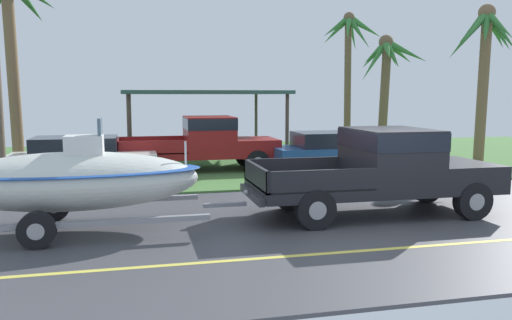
% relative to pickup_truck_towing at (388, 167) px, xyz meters
% --- Properties ---
extents(ground, '(36.00, 22.00, 0.11)m').
position_rel_pickup_truck_towing_xyz_m(ground, '(-0.81, 7.72, -1.06)').
color(ground, '#424247').
extents(pickup_truck_towing, '(5.61, 2.11, 1.90)m').
position_rel_pickup_truck_towing_xyz_m(pickup_truck_towing, '(0.00, 0.00, 0.00)').
color(pickup_truck_towing, black).
rests_on(pickup_truck_towing, ground).
extents(boat_on_trailer, '(6.12, 2.30, 2.20)m').
position_rel_pickup_truck_towing_xyz_m(boat_on_trailer, '(-6.65, -0.00, -0.05)').
color(boat_on_trailer, gray).
rests_on(boat_on_trailer, ground).
extents(parked_pickup_background, '(5.64, 1.99, 1.90)m').
position_rel_pickup_truck_towing_xyz_m(parked_pickup_background, '(-2.98, 7.24, -0.00)').
color(parked_pickup_background, maroon).
rests_on(parked_pickup_background, ground).
extents(parked_sedan_near, '(4.32, 1.86, 1.38)m').
position_rel_pickup_truck_towing_xyz_m(parked_sedan_near, '(-7.03, 5.99, -0.38)').
color(parked_sedan_near, beige).
rests_on(parked_sedan_near, ground).
extents(parked_sedan_far, '(4.51, 1.90, 1.38)m').
position_rel_pickup_truck_towing_xyz_m(parked_sedan_far, '(1.30, 6.19, -0.38)').
color(parked_sedan_far, '#234C89').
rests_on(parked_sedan_far, ground).
extents(carport_awning, '(6.45, 5.74, 2.81)m').
position_rel_pickup_truck_towing_xyz_m(carport_awning, '(-2.65, 11.47, 1.63)').
color(carport_awning, '#4C4238').
rests_on(carport_awning, ground).
extents(palm_tree_near_left, '(3.30, 3.61, 6.47)m').
position_rel_pickup_truck_towing_xyz_m(palm_tree_near_left, '(-9.14, 7.18, 3.87)').
color(palm_tree_near_left, brown).
rests_on(palm_tree_near_left, ground).
extents(palm_tree_near_right, '(3.20, 2.54, 5.43)m').
position_rel_pickup_truck_towing_xyz_m(palm_tree_near_right, '(6.19, 12.14, 2.98)').
color(palm_tree_near_right, brown).
rests_on(palm_tree_near_right, ground).
extents(palm_tree_mid, '(3.17, 2.65, 6.74)m').
position_rel_pickup_truck_towing_xyz_m(palm_tree_mid, '(5.20, 14.30, 3.96)').
color(palm_tree_mid, brown).
rests_on(palm_tree_mid, ground).
extents(palm_tree_far_left, '(3.44, 3.36, 6.03)m').
position_rel_pickup_truck_towing_xyz_m(palm_tree_far_left, '(7.63, 7.12, 3.45)').
color(palm_tree_far_left, brown).
rests_on(palm_tree_far_left, ground).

